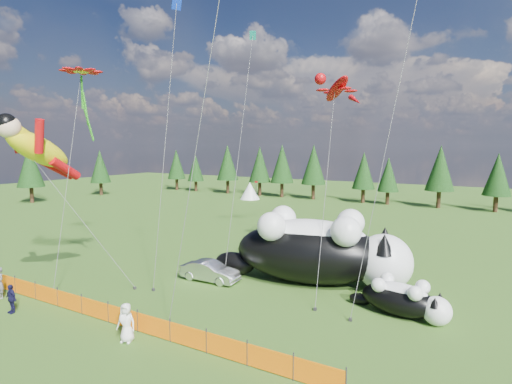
# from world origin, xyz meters

# --- Properties ---
(ground) EXTENTS (160.00, 160.00, 0.00)m
(ground) POSITION_xyz_m (0.00, 0.00, 0.00)
(ground) COLOR #12390A
(ground) RESTS_ON ground
(safety_fence) EXTENTS (22.06, 0.06, 1.10)m
(safety_fence) POSITION_xyz_m (0.00, -3.00, 0.50)
(safety_fence) COLOR #262626
(safety_fence) RESTS_ON ground
(tree_line) EXTENTS (90.00, 4.00, 8.00)m
(tree_line) POSITION_xyz_m (0.00, 45.00, 4.00)
(tree_line) COLOR black
(tree_line) RESTS_ON ground
(festival_tents) EXTENTS (50.00, 3.20, 2.80)m
(festival_tents) POSITION_xyz_m (11.00, 40.00, 1.40)
(festival_tents) COLOR white
(festival_tents) RESTS_ON ground
(cat_large) EXTENTS (12.84, 6.26, 4.67)m
(cat_large) POSITION_xyz_m (6.00, 7.58, 2.22)
(cat_large) COLOR black
(cat_large) RESTS_ON ground
(cat_small) EXTENTS (5.30, 2.55, 1.92)m
(cat_small) POSITION_xyz_m (11.59, 5.01, 0.91)
(cat_small) COLOR black
(cat_small) RESTS_ON ground
(car) EXTENTS (4.00, 1.53, 1.30)m
(car) POSITION_xyz_m (-0.24, 4.47, 0.65)
(car) COLOR silver
(car) RESTS_ON ground
(spectator_a) EXTENTS (0.68, 0.47, 1.81)m
(spectator_a) POSITION_xyz_m (-9.02, -3.85, 0.90)
(spectator_a) COLOR #5E5E63
(spectator_a) RESTS_ON ground
(spectator_c) EXTENTS (0.93, 0.52, 1.54)m
(spectator_c) POSITION_xyz_m (-6.38, -4.69, 0.77)
(spectator_c) COLOR #131233
(spectator_c) RESTS_ON ground
(spectator_e) EXTENTS (0.99, 0.79, 1.77)m
(spectator_e) POSITION_xyz_m (1.27, -3.93, 0.89)
(spectator_e) COLOR white
(spectator_e) RESTS_ON ground
(superhero_kite) EXTENTS (7.48, 5.43, 11.53)m
(superhero_kite) POSITION_xyz_m (-8.23, -1.54, 8.50)
(superhero_kite) COLOR yellow
(superhero_kite) RESTS_ON ground
(gecko_kite) EXTENTS (5.65, 13.50, 16.67)m
(gecko_kite) POSITION_xyz_m (4.90, 13.78, 12.94)
(gecko_kite) COLOR #B5090D
(gecko_kite) RESTS_ON ground
(flower_kite) EXTENTS (3.36, 5.17, 13.64)m
(flower_kite) POSITION_xyz_m (-7.23, 0.88, 13.15)
(flower_kite) COLOR #B5090D
(flower_kite) RESTS_ON ground
(diamond_kite_a) EXTENTS (1.37, 4.45, 18.82)m
(diamond_kite_a) POSITION_xyz_m (-3.04, 4.98, 17.21)
(diamond_kite_a) COLOR #0C2FC0
(diamond_kite_a) RESTS_ON ground
(diamond_kite_d) EXTENTS (2.61, 7.78, 18.86)m
(diamond_kite_d) POSITION_xyz_m (-1.43, 11.87, 16.12)
(diamond_kite_d) COLOR #0B8F7B
(diamond_kite_d) RESTS_ON ground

